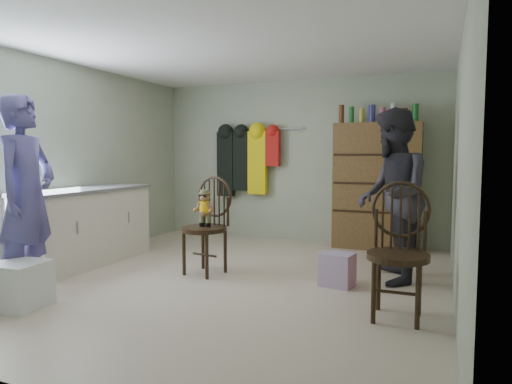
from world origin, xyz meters
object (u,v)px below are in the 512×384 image
at_px(chair_far, 399,245).
at_px(dresser, 377,185).
at_px(chair_front, 207,218).
at_px(counter, 85,226).

bearing_deg(chair_far, dresser, 100.38).
relative_size(chair_front, chair_far, 0.98).
xyz_separation_m(chair_far, dresser, (-0.55, 2.75, 0.31)).
distance_m(chair_front, chair_far, 2.24).
xyz_separation_m(chair_front, chair_far, (2.15, -0.65, -0.02)).
relative_size(counter, dresser, 0.90).
height_order(counter, chair_far, chair_far).
height_order(chair_front, dresser, dresser).
bearing_deg(dresser, chair_front, -127.25).
bearing_deg(dresser, chair_far, -78.71).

